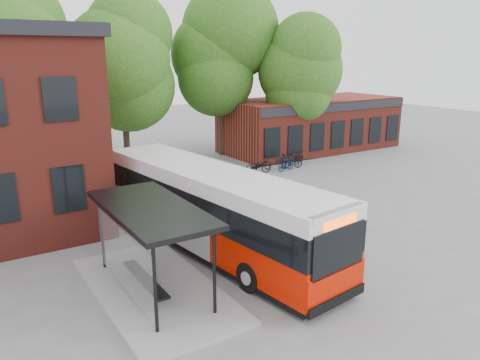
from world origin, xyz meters
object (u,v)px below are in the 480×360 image
bicycle_2 (261,164)px  bicycle_5 (292,162)px  city_bus (212,210)px  bicycle_4 (287,157)px  bus_shelter (153,249)px  bicycle_0 (258,167)px  bicycle_3 (286,164)px  bicycle_6 (298,157)px

bicycle_2 → bicycle_5: size_ratio=1.04×
bicycle_5 → city_bus: bearing=142.5°
bicycle_4 → bicycle_5: bearing=156.7°
bicycle_2 → city_bus: bearing=141.7°
bus_shelter → bicycle_2: 16.63m
bicycle_4 → bicycle_5: size_ratio=1.18×
bicycle_4 → bicycle_2: bearing=105.7°
bicycle_2 → bicycle_5: bicycle_5 is taller
bicycle_0 → bicycle_2: bicycle_0 is taller
bicycle_3 → bicycle_5: bearing=-75.1°
bicycle_0 → bicycle_4: size_ratio=0.91×
city_bus → bicycle_2: bearing=39.3°
bicycle_0 → bicycle_5: bearing=-72.6°
bus_shelter → bicycle_3: 16.90m
city_bus → bicycle_4: size_ratio=6.96×
bicycle_2 → bicycle_6: (3.34, 0.33, 0.00)m
bicycle_5 → bicycle_0: bearing=100.3°
bus_shelter → bicycle_0: bus_shelter is taller
bus_shelter → city_bus: 3.82m
bicycle_3 → bicycle_6: size_ratio=0.93×
bicycle_2 → bicycle_6: size_ratio=0.99×
bicycle_3 → bus_shelter: bearing=116.9°
bus_shelter → bicycle_4: 19.05m
bicycle_2 → bicycle_3: size_ratio=1.06×
bicycle_4 → bicycle_6: size_ratio=1.12×
city_bus → bicycle_6: bearing=31.3°
bicycle_4 → bicycle_5: 1.46m
bicycle_0 → bus_shelter: bearing=154.3°
bicycle_0 → bicycle_5: (2.63, -0.17, 0.03)m
bus_shelter → city_bus: city_bus is taller
bicycle_3 → city_bus: bearing=118.7°
bicycle_0 → bicycle_6: bearing=-57.0°
bicycle_6 → bicycle_2: bearing=72.7°
city_bus → bicycle_4: city_bus is taller
bicycle_3 → bicycle_4: size_ratio=0.83×
bicycle_0 → bicycle_3: bicycle_3 is taller
bicycle_2 → bus_shelter: bearing=138.3°
bicycle_0 → bicycle_2: (0.60, 0.49, -0.02)m
city_bus → bicycle_5: city_bus is taller
bicycle_2 → bicycle_3: 1.62m
bicycle_5 → bicycle_3: bearing=129.6°
bus_shelter → bicycle_6: size_ratio=4.42×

